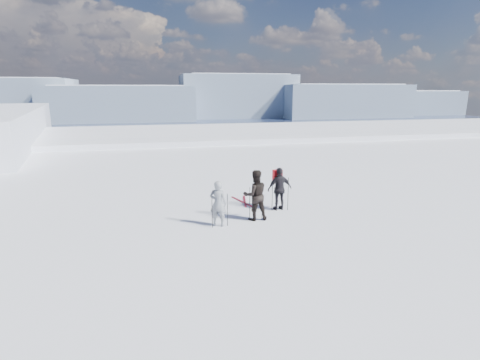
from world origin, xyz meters
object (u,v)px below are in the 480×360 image
Objects in this scene: skier_dark at (255,195)px; skier_pack at (280,189)px; skier_grey at (218,203)px; skis_loose at (243,201)px.

skier_dark reaches higher than skier_pack.
skier_pack is at bearing -130.53° from skier_grey.
skier_grey is 0.96× the size of skier_pack.
skier_dark is at bearing 30.88° from skier_pack.
skier_dark is 1.14× the size of skis_loose.
skier_dark is at bearing -92.36° from skis_loose.
skier_grey is at bearing -120.35° from skis_loose.
skier_dark reaches higher than skier_grey.
skier_grey reaches higher than skis_loose.
skis_loose is (-1.18, 1.39, -0.86)m from skier_pack.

